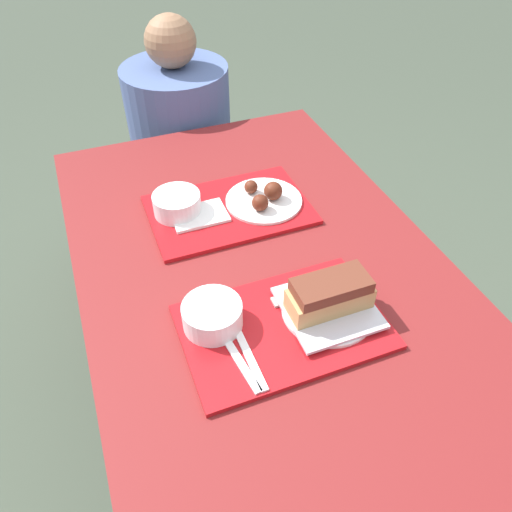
{
  "coord_description": "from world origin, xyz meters",
  "views": [
    {
      "loc": [
        -0.33,
        -0.77,
        1.6
      ],
      "look_at": [
        -0.02,
        0.02,
        0.81
      ],
      "focal_mm": 35.0,
      "sensor_mm": 36.0,
      "label": 1
    }
  ],
  "objects_px": {
    "bowl_coleslaw_near": "(212,314)",
    "wings_plate_far": "(264,198)",
    "tray_near": "(283,327)",
    "brisket_sandwich_plate": "(329,300)",
    "person_seated_across": "(179,121)",
    "tray_far": "(229,210)",
    "bowl_coleslaw_far": "(177,203)"
  },
  "relations": [
    {
      "from": "brisket_sandwich_plate",
      "to": "person_seated_across",
      "type": "height_order",
      "value": "person_seated_across"
    },
    {
      "from": "tray_far",
      "to": "wings_plate_far",
      "type": "height_order",
      "value": "wings_plate_far"
    },
    {
      "from": "tray_far",
      "to": "bowl_coleslaw_near",
      "type": "bearing_deg",
      "value": -113.72
    },
    {
      "from": "tray_far",
      "to": "bowl_coleslaw_near",
      "type": "height_order",
      "value": "bowl_coleslaw_near"
    },
    {
      "from": "brisket_sandwich_plate",
      "to": "wings_plate_far",
      "type": "relative_size",
      "value": 0.96
    },
    {
      "from": "bowl_coleslaw_near",
      "to": "brisket_sandwich_plate",
      "type": "height_order",
      "value": "brisket_sandwich_plate"
    },
    {
      "from": "bowl_coleslaw_near",
      "to": "bowl_coleslaw_far",
      "type": "xyz_separation_m",
      "value": [
        0.03,
        0.4,
        0.0
      ]
    },
    {
      "from": "person_seated_across",
      "to": "tray_far",
      "type": "bearing_deg",
      "value": -92.79
    },
    {
      "from": "person_seated_across",
      "to": "tray_near",
      "type": "bearing_deg",
      "value": -92.97
    },
    {
      "from": "bowl_coleslaw_far",
      "to": "bowl_coleslaw_near",
      "type": "bearing_deg",
      "value": -94.01
    },
    {
      "from": "tray_far",
      "to": "bowl_coleslaw_near",
      "type": "xyz_separation_m",
      "value": [
        -0.16,
        -0.37,
        0.04
      ]
    },
    {
      "from": "tray_near",
      "to": "bowl_coleslaw_far",
      "type": "height_order",
      "value": "bowl_coleslaw_far"
    },
    {
      "from": "wings_plate_far",
      "to": "person_seated_across",
      "type": "relative_size",
      "value": 0.33
    },
    {
      "from": "brisket_sandwich_plate",
      "to": "wings_plate_far",
      "type": "height_order",
      "value": "brisket_sandwich_plate"
    },
    {
      "from": "tray_far",
      "to": "wings_plate_far",
      "type": "distance_m",
      "value": 0.1
    },
    {
      "from": "bowl_coleslaw_near",
      "to": "person_seated_across",
      "type": "distance_m",
      "value": 1.08
    },
    {
      "from": "bowl_coleslaw_near",
      "to": "bowl_coleslaw_far",
      "type": "bearing_deg",
      "value": 85.99
    },
    {
      "from": "wings_plate_far",
      "to": "person_seated_across",
      "type": "height_order",
      "value": "person_seated_across"
    },
    {
      "from": "tray_near",
      "to": "person_seated_across",
      "type": "bearing_deg",
      "value": 87.03
    },
    {
      "from": "tray_near",
      "to": "wings_plate_far",
      "type": "xyz_separation_m",
      "value": [
        0.12,
        0.41,
        0.02
      ]
    },
    {
      "from": "bowl_coleslaw_near",
      "to": "wings_plate_far",
      "type": "relative_size",
      "value": 0.6
    },
    {
      "from": "wings_plate_far",
      "to": "person_seated_across",
      "type": "distance_m",
      "value": 0.71
    },
    {
      "from": "bowl_coleslaw_near",
      "to": "wings_plate_far",
      "type": "bearing_deg",
      "value": 54.09
    },
    {
      "from": "tray_near",
      "to": "tray_far",
      "type": "bearing_deg",
      "value": 86.73
    },
    {
      "from": "brisket_sandwich_plate",
      "to": "bowl_coleslaw_near",
      "type": "bearing_deg",
      "value": 166.99
    },
    {
      "from": "tray_far",
      "to": "bowl_coleslaw_far",
      "type": "distance_m",
      "value": 0.14
    },
    {
      "from": "brisket_sandwich_plate",
      "to": "wings_plate_far",
      "type": "bearing_deg",
      "value": 87.56
    },
    {
      "from": "bowl_coleslaw_near",
      "to": "person_seated_across",
      "type": "relative_size",
      "value": 0.2
    },
    {
      "from": "bowl_coleslaw_far",
      "to": "person_seated_across",
      "type": "bearing_deg",
      "value": 75.78
    },
    {
      "from": "bowl_coleslaw_near",
      "to": "bowl_coleslaw_far",
      "type": "relative_size",
      "value": 1.0
    },
    {
      "from": "tray_far",
      "to": "person_seated_across",
      "type": "xyz_separation_m",
      "value": [
        0.03,
        0.69,
        -0.08
      ]
    },
    {
      "from": "bowl_coleslaw_near",
      "to": "bowl_coleslaw_far",
      "type": "height_order",
      "value": "same"
    }
  ]
}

